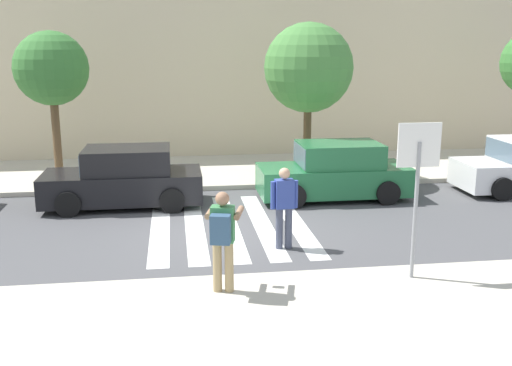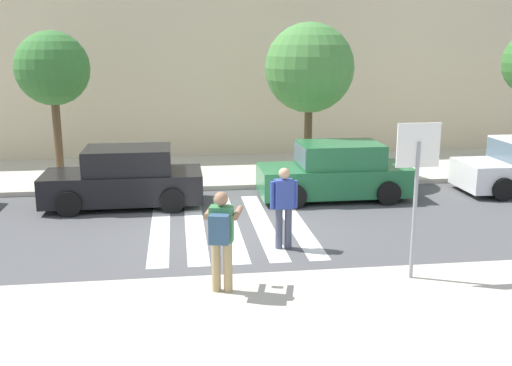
{
  "view_description": "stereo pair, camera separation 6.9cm",
  "coord_description": "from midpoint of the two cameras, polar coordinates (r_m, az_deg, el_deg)",
  "views": [
    {
      "loc": [
        -1.22,
        -13.29,
        4.24
      ],
      "look_at": [
        0.6,
        -0.2,
        1.1
      ],
      "focal_mm": 42.0,
      "sensor_mm": 36.0,
      "label": 1
    },
    {
      "loc": [
        -1.15,
        -13.3,
        4.24
      ],
      "look_at": [
        0.6,
        -0.2,
        1.1
      ],
      "focal_mm": 42.0,
      "sensor_mm": 36.0,
      "label": 2
    }
  ],
  "objects": [
    {
      "name": "parked_car_green",
      "position": [
        16.56,
        7.69,
        0.99
      ],
      "size": [
        4.1,
        1.92,
        1.55
      ],
      "color": "#236B3D",
      "rests_on": "ground"
    },
    {
      "name": "building_facade_far",
      "position": [
        23.73,
        -4.86,
        11.87
      ],
      "size": [
        56.0,
        4.0,
        7.28
      ],
      "primitive_type": "cube",
      "color": "beige",
      "rests_on": "ground"
    },
    {
      "name": "pedestrian_crossing",
      "position": [
        12.37,
        2.83,
        -1.96
      ],
      "size": [
        0.58,
        0.26,
        1.72
      ],
      "color": "#474C60",
      "rests_on": "ground"
    },
    {
      "name": "stop_sign",
      "position": [
        10.58,
        15.28,
        1.54
      ],
      "size": [
        0.76,
        0.08,
        2.76
      ],
      "color": "gray",
      "rests_on": "sidewalk_near"
    },
    {
      "name": "crosswalk_stripe_3",
      "position": [
        14.28,
        0.72,
        -3.89
      ],
      "size": [
        0.44,
        5.2,
        0.01
      ],
      "primitive_type": "cube",
      "color": "silver",
      "rests_on": "ground"
    },
    {
      "name": "street_tree_west",
      "position": [
        18.67,
        -18.7,
        10.22
      ],
      "size": [
        2.16,
        2.16,
        4.41
      ],
      "color": "brown",
      "rests_on": "sidewalk_far"
    },
    {
      "name": "crosswalk_stripe_1",
      "position": [
        14.15,
        -5.72,
        -4.12
      ],
      "size": [
        0.44,
        5.2,
        0.01
      ],
      "primitive_type": "cube",
      "color": "silver",
      "rests_on": "ground"
    },
    {
      "name": "street_tree_center",
      "position": [
        18.22,
        5.21,
        10.83
      ],
      "size": [
        2.67,
        2.67,
        4.66
      ],
      "color": "brown",
      "rests_on": "sidewalk_far"
    },
    {
      "name": "crosswalk_stripe_4",
      "position": [
        14.42,
        3.88,
        -3.75
      ],
      "size": [
        0.44,
        5.2,
        0.01
      ],
      "primitive_type": "cube",
      "color": "silver",
      "rests_on": "ground"
    },
    {
      "name": "sidewalk_far",
      "position": [
        19.78,
        -4.01,
        1.16
      ],
      "size": [
        60.0,
        4.8,
        0.14
      ],
      "primitive_type": "cube",
      "color": "beige",
      "rests_on": "ground"
    },
    {
      "name": "photographer_with_backpack",
      "position": [
        9.87,
        -3.12,
        -4.8
      ],
      "size": [
        0.7,
        0.92,
        1.72
      ],
      "color": "tan",
      "rests_on": "sidewalk_near"
    },
    {
      "name": "ground_plane",
      "position": [
        14.01,
        -2.41,
        -4.27
      ],
      "size": [
        120.0,
        120.0,
        0.0
      ],
      "primitive_type": "plane",
      "color": "#4C4C4F"
    },
    {
      "name": "crosswalk_stripe_0",
      "position": [
        14.15,
        -8.96,
        -4.22
      ],
      "size": [
        0.44,
        5.2,
        0.01
      ],
      "primitive_type": "cube",
      "color": "silver",
      "rests_on": "ground"
    },
    {
      "name": "sidewalk_near",
      "position": [
        8.32,
        1.7,
        -16.75
      ],
      "size": [
        60.0,
        6.0,
        0.14
      ],
      "primitive_type": "cube",
      "color": "beige",
      "rests_on": "ground"
    },
    {
      "name": "crosswalk_stripe_2",
      "position": [
        14.19,
        -2.48,
        -4.01
      ],
      "size": [
        0.44,
        5.2,
        0.01
      ],
      "primitive_type": "cube",
      "color": "silver",
      "rests_on": "ground"
    },
    {
      "name": "parked_car_black",
      "position": [
        16.04,
        -12.27,
        0.4
      ],
      "size": [
        4.1,
        1.92,
        1.55
      ],
      "color": "black",
      "rests_on": "ground"
    }
  ]
}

